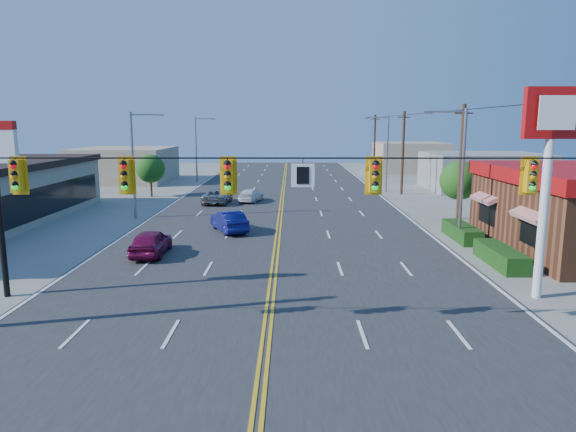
{
  "coord_description": "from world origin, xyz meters",
  "views": [
    {
      "loc": [
        0.81,
        -16.39,
        7.04
      ],
      "look_at": [
        0.67,
        10.81,
        2.2
      ],
      "focal_mm": 32.0,
      "sensor_mm": 36.0,
      "label": 1
    }
  ],
  "objects_px": {
    "car_blue": "(229,222)",
    "car_silver": "(218,197)",
    "signal_span": "(262,193)",
    "car_magenta": "(151,243)",
    "kfc_pylon": "(549,151)",
    "car_white": "(251,196)"
  },
  "relations": [
    {
      "from": "kfc_pylon",
      "to": "car_blue",
      "type": "xyz_separation_m",
      "value": [
        -14.29,
        12.99,
        -5.35
      ]
    },
    {
      "from": "kfc_pylon",
      "to": "signal_span",
      "type": "bearing_deg",
      "value": -160.22
    },
    {
      "from": "car_blue",
      "to": "car_silver",
      "type": "xyz_separation_m",
      "value": [
        -2.5,
        12.46,
        -0.04
      ]
    },
    {
      "from": "car_blue",
      "to": "signal_span",
      "type": "bearing_deg",
      "value": 76.53
    },
    {
      "from": "signal_span",
      "to": "car_blue",
      "type": "relative_size",
      "value": 5.78
    },
    {
      "from": "car_white",
      "to": "car_silver",
      "type": "distance_m",
      "value": 3.11
    },
    {
      "from": "car_magenta",
      "to": "car_silver",
      "type": "distance_m",
      "value": 18.75
    },
    {
      "from": "signal_span",
      "to": "car_white",
      "type": "distance_m",
      "value": 30.94
    },
    {
      "from": "signal_span",
      "to": "car_magenta",
      "type": "relative_size",
      "value": 5.89
    },
    {
      "from": "kfc_pylon",
      "to": "car_magenta",
      "type": "relative_size",
      "value": 2.06
    },
    {
      "from": "kfc_pylon",
      "to": "car_silver",
      "type": "distance_m",
      "value": 30.96
    },
    {
      "from": "signal_span",
      "to": "car_silver",
      "type": "xyz_separation_m",
      "value": [
        -5.68,
        29.45,
        -4.23
      ]
    },
    {
      "from": "car_magenta",
      "to": "car_white",
      "type": "relative_size",
      "value": 1.04
    },
    {
      "from": "kfc_pylon",
      "to": "car_magenta",
      "type": "height_order",
      "value": "kfc_pylon"
    },
    {
      "from": "signal_span",
      "to": "car_magenta",
      "type": "bearing_deg",
      "value": 121.87
    },
    {
      "from": "car_blue",
      "to": "kfc_pylon",
      "type": "bearing_deg",
      "value": 113.68
    },
    {
      "from": "kfc_pylon",
      "to": "car_magenta",
      "type": "distance_m",
      "value": 19.75
    },
    {
      "from": "car_magenta",
      "to": "car_white",
      "type": "bearing_deg",
      "value": -102.04
    },
    {
      "from": "signal_span",
      "to": "car_white",
      "type": "bearing_deg",
      "value": 95.16
    },
    {
      "from": "car_blue",
      "to": "car_magenta",
      "type": "bearing_deg",
      "value": 36.78
    },
    {
      "from": "car_blue",
      "to": "car_silver",
      "type": "distance_m",
      "value": 12.71
    },
    {
      "from": "car_magenta",
      "to": "car_white",
      "type": "height_order",
      "value": "car_magenta"
    }
  ]
}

